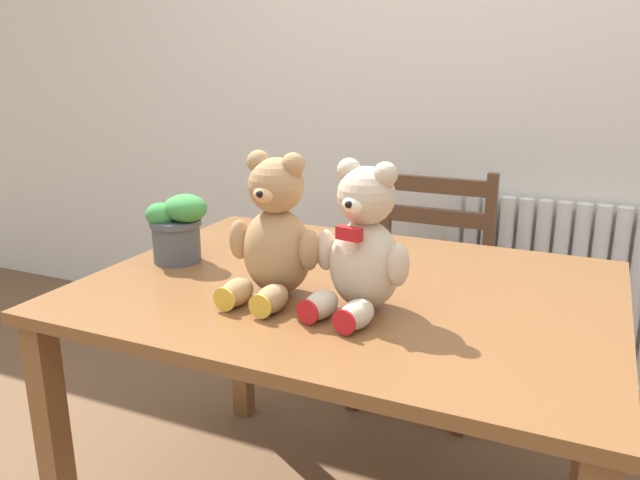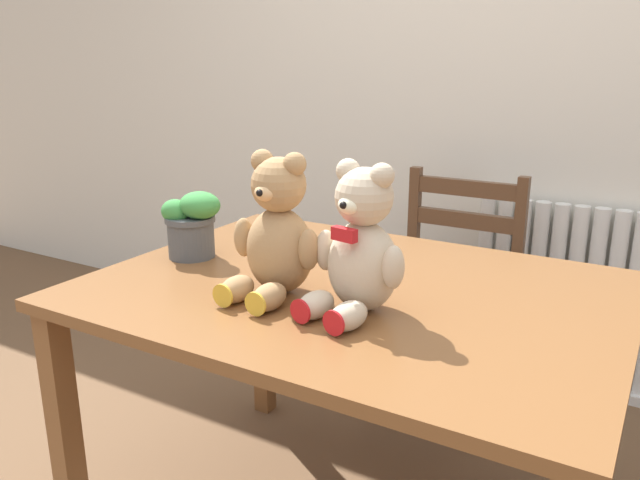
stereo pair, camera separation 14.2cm
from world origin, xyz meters
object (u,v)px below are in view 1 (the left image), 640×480
at_px(teddy_bear_right, 362,248).
at_px(wooden_chair_behind, 425,284).
at_px(teddy_bear_left, 274,235).
at_px(potted_plant, 177,226).

bearing_deg(teddy_bear_right, wooden_chair_behind, -73.17).
height_order(wooden_chair_behind, teddy_bear_right, teddy_bear_right).
height_order(teddy_bear_left, potted_plant, teddy_bear_left).
relative_size(wooden_chair_behind, teddy_bear_right, 2.65).
bearing_deg(potted_plant, teddy_bear_right, -11.13).
distance_m(wooden_chair_behind, teddy_bear_right, 1.08).
bearing_deg(teddy_bear_left, teddy_bear_right, -178.01).
bearing_deg(teddy_bear_left, wooden_chair_behind, -94.67).
distance_m(teddy_bear_right, potted_plant, 0.60).
height_order(teddy_bear_left, teddy_bear_right, teddy_bear_left).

